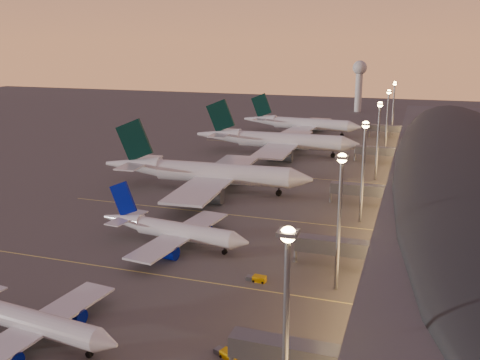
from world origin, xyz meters
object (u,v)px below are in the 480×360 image
airliner_wide_near (205,173)px  radar_tower (359,77)px  airliner_wide_far (301,124)px  baggage_tug_c (257,279)px  airliner_wide_mid (275,140)px  baggage_tug_b (251,334)px  airliner_narrow_north (172,230)px  airliner_narrow_south (26,320)px  baggage_tug_a (226,354)px

airliner_wide_near → radar_tower: bearing=80.7°
airliner_wide_far → baggage_tug_c: bearing=-75.8°
airliner_wide_mid → radar_tower: 147.03m
baggage_tug_b → baggage_tug_c: 20.00m
airliner_narrow_north → airliner_wide_far: 155.48m
airliner_narrow_south → airliner_wide_mid: bearing=95.7°
airliner_narrow_north → baggage_tug_b: size_ratio=11.84×
airliner_narrow_north → airliner_wide_near: bearing=109.6°
airliner_wide_far → baggage_tug_a: 195.70m
radar_tower → baggage_tug_c: 262.59m
airliner_narrow_north → airliner_wide_near: size_ratio=0.57×
baggage_tug_b → baggage_tug_c: size_ratio=0.82×
airliner_wide_near → baggage_tug_a: size_ratio=16.94×
airliner_wide_mid → airliner_wide_far: bearing=89.6°
airliner_narrow_south → airliner_wide_near: (-6.15, 87.81, 2.33)m
baggage_tug_c → baggage_tug_b: bearing=-71.8°
airliner_wide_far → radar_tower: bearing=84.4°
radar_tower → baggage_tug_c: radar_tower is taller
airliner_wide_mid → baggage_tug_c: 119.57m
airliner_narrow_north → baggage_tug_c: 26.61m
airliner_narrow_south → baggage_tug_b: size_ratio=10.80×
airliner_narrow_north → radar_tower: size_ratio=1.17×
airliner_wide_far → airliner_narrow_north: bearing=-83.7°
airliner_narrow_north → airliner_wide_mid: bearing=98.7°
airliner_wide_near → baggage_tug_b: airliner_wide_near is taller
baggage_tug_c → airliner_narrow_south: bearing=-128.0°
airliner_narrow_north → airliner_wide_mid: 104.36m
airliner_wide_mid → airliner_wide_far: size_ratio=1.12×
airliner_narrow_north → airliner_wide_near: (-10.35, 44.77, 2.02)m
baggage_tug_b → radar_tower: bearing=92.1°
radar_tower → baggage_tug_b: 282.13m
radar_tower → baggage_tug_b: bearing=-86.7°
radar_tower → baggage_tug_b: radar_tower is taller
airliner_wide_mid → baggage_tug_c: size_ratio=17.24×
airliner_wide_near → radar_tower: 206.63m
airliner_narrow_north → radar_tower: (12.47, 249.48, 18.37)m
radar_tower → baggage_tug_a: (14.19, -287.22, -21.37)m
airliner_wide_near → baggage_tug_c: size_ratio=17.12×
baggage_tug_a → airliner_narrow_north: bearing=146.9°
airliner_wide_near → baggage_tug_c: airliner_wide_near is taller
airliner_wide_far → baggage_tug_b: size_ratio=18.71×
airliner_narrow_south → radar_tower: size_ratio=1.07×
radar_tower → airliner_narrow_south: bearing=-93.3°
airliner_narrow_north → baggage_tug_b: airliner_narrow_north is taller
airliner_wide_near → baggage_tug_c: 66.32m
airliner_narrow_south → radar_tower: (16.67, 292.52, 18.68)m
radar_tower → airliner_wide_near: bearing=-96.4°
airliner_narrow_south → baggage_tug_c: bearing=54.0°
airliner_wide_far → baggage_tug_c: airliner_wide_far is taller
airliner_wide_near → airliner_wide_far: 110.80m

